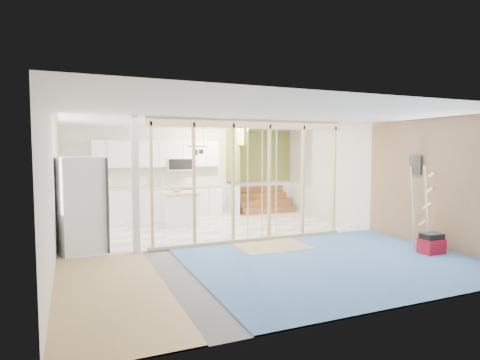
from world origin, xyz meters
name	(u,v)px	position (x,y,z in m)	size (l,w,h in m)	color
room	(238,182)	(0.00, 0.00, 1.30)	(7.01, 8.01, 2.61)	slate
floor_overlays	(241,242)	(0.07, 0.06, 0.01)	(7.00, 8.00, 0.03)	white
stud_frame	(229,169)	(-0.22, 0.00, 1.58)	(4.66, 0.14, 2.60)	tan
base_cabinets	(136,205)	(-1.61, 3.36, 0.47)	(4.45, 2.24, 0.93)	white
upper_cabinets	(160,155)	(-0.84, 3.82, 1.82)	(3.60, 0.41, 0.85)	white
green_partition	(254,183)	(2.04, 3.66, 0.94)	(2.25, 1.51, 2.60)	olive
pot_rack	(198,148)	(-0.31, 1.89, 2.00)	(0.52, 0.52, 0.72)	black
sheathing_panel	(441,184)	(3.48, -2.00, 1.30)	(0.02, 4.00, 2.60)	#A37F58
electrical_panel	(416,165)	(3.43, -1.40, 1.65)	(0.04, 0.30, 0.40)	#36363B
ceiling_light	(243,130)	(1.40, 3.00, 2.54)	(0.32, 0.32, 0.08)	#FFEABF
fridge	(81,205)	(-3.05, 0.45, 0.91)	(0.97, 0.94, 1.83)	silver
island	(180,209)	(-0.64, 2.44, 0.44)	(0.95, 0.95, 0.88)	white
bowl	(177,191)	(-0.73, 2.36, 0.91)	(0.26, 0.26, 0.06)	beige
soap_bottle_a	(161,182)	(-0.87, 3.58, 1.06)	(0.10, 0.10, 0.27)	#9EA0B1
soap_bottle_b	(213,181)	(0.70, 3.62, 1.03)	(0.09, 0.09, 0.20)	white
toolbox	(431,244)	(3.00, -2.25, 0.19)	(0.42, 0.32, 0.40)	maroon
ladder	(421,207)	(3.08, -1.90, 0.84)	(0.87, 0.18, 1.64)	#C8B87A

